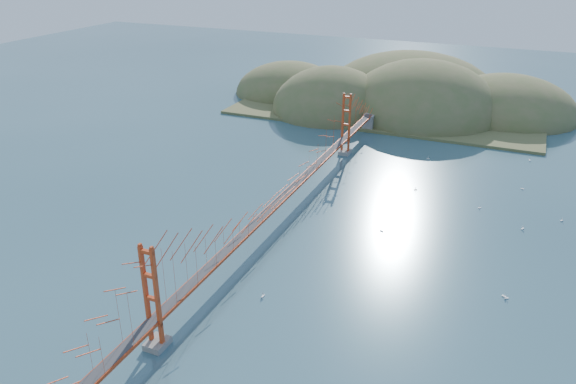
% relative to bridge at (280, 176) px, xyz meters
% --- Properties ---
extents(ground, '(320.00, 320.00, 0.00)m').
position_rel_bridge_xyz_m(ground, '(0.00, -0.18, -7.01)').
color(ground, '#325664').
rests_on(ground, ground).
extents(bridge, '(2.20, 94.40, 12.00)m').
position_rel_bridge_xyz_m(bridge, '(0.00, 0.00, 0.00)').
color(bridge, gray).
rests_on(bridge, ground).
extents(far_headlands, '(84.00, 58.00, 25.00)m').
position_rel_bridge_xyz_m(far_headlands, '(2.21, 68.33, -7.01)').
color(far_headlands, brown).
rests_on(far_headlands, ground).
extents(sailboat_14, '(0.61, 0.61, 0.67)m').
position_rel_bridge_xyz_m(sailboat_14, '(32.49, 11.05, -6.86)').
color(sailboat_14, white).
rests_on(sailboat_14, ground).
extents(sailboat_15, '(0.54, 0.57, 0.65)m').
position_rel_bridge_xyz_m(sailboat_15, '(32.38, 40.09, -6.86)').
color(sailboat_15, white).
rests_on(sailboat_15, ground).
extents(sailboat_12, '(0.51, 0.46, 0.58)m').
position_rel_bridge_xyz_m(sailboat_12, '(15.04, 33.48, -6.87)').
color(sailboat_12, white).
rests_on(sailboat_12, ground).
extents(sailboat_3, '(0.58, 0.58, 0.61)m').
position_rel_bridge_xyz_m(sailboat_3, '(15.83, 18.51, -6.87)').
color(sailboat_3, white).
rests_on(sailboat_3, ground).
extents(sailboat_4, '(0.58, 0.58, 0.60)m').
position_rel_bridge_xyz_m(sailboat_4, '(26.16, 15.59, -6.87)').
color(sailboat_4, white).
rests_on(sailboat_4, ground).
extents(sailboat_7, '(0.54, 0.52, 0.60)m').
position_rel_bridge_xyz_m(sailboat_7, '(31.78, 25.80, -6.87)').
color(sailboat_7, white).
rests_on(sailboat_7, ground).
extents(sailboat_16, '(0.64, 0.63, 0.72)m').
position_rel_bridge_xyz_m(sailboat_16, '(14.41, 2.50, -6.85)').
color(sailboat_16, white).
rests_on(sailboat_16, ground).
extents(sailboat_10, '(0.48, 0.58, 0.68)m').
position_rel_bridge_xyz_m(sailboat_10, '(6.00, -18.22, -6.86)').
color(sailboat_10, white).
rests_on(sailboat_10, ground).
extents(sailboat_9, '(0.56, 0.56, 0.59)m').
position_rel_bridge_xyz_m(sailboat_9, '(37.59, 16.03, -6.87)').
color(sailboat_9, white).
rests_on(sailboat_9, ground).
extents(sailboat_13, '(0.54, 0.54, 0.57)m').
position_rel_bridge_xyz_m(sailboat_13, '(31.64, -7.52, -6.87)').
color(sailboat_13, white).
rests_on(sailboat_13, ground).
extents(sailboat_2, '(0.67, 0.67, 0.73)m').
position_rel_bridge_xyz_m(sailboat_2, '(31.41, -7.27, -6.85)').
color(sailboat_2, white).
rests_on(sailboat_2, ground).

